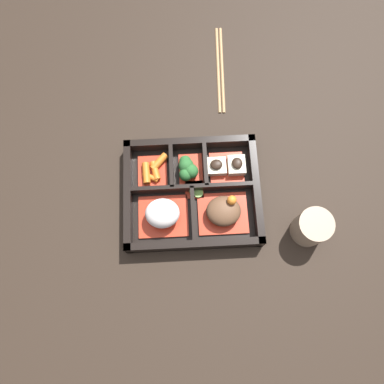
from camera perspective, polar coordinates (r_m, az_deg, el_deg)
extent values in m
plane|color=black|center=(0.77, 0.00, -0.52)|extent=(3.00, 3.00, 0.00)
cube|color=black|center=(0.77, 0.00, -0.42)|extent=(0.27, 0.23, 0.01)
cube|color=black|center=(0.79, -0.39, 7.29)|extent=(0.27, 0.01, 0.04)
cube|color=black|center=(0.73, 0.42, -8.08)|extent=(0.27, 0.01, 0.04)
cube|color=black|center=(0.77, 9.62, 0.37)|extent=(0.01, 0.23, 0.04)
cube|color=black|center=(0.76, -9.66, -0.56)|extent=(0.01, 0.23, 0.04)
cube|color=black|center=(0.76, -0.03, 0.50)|extent=(0.24, 0.01, 0.04)
cube|color=black|center=(0.77, 2.02, 3.83)|extent=(0.01, 0.09, 0.04)
cube|color=black|center=(0.77, -3.11, 3.58)|extent=(0.01, 0.09, 0.04)
cube|color=black|center=(0.74, 0.18, -3.46)|extent=(0.01, 0.11, 0.04)
cube|color=#B22D19|center=(0.75, 4.71, -3.28)|extent=(0.10, 0.09, 0.01)
ellipsoid|color=brown|center=(0.73, 4.83, -2.92)|extent=(0.07, 0.06, 0.04)
sphere|color=orange|center=(0.72, 6.09, -1.23)|extent=(0.02, 0.02, 0.02)
cube|color=#B22D19|center=(0.75, -4.38, -3.73)|extent=(0.10, 0.09, 0.01)
ellipsoid|color=silver|center=(0.73, -4.53, -3.27)|extent=(0.07, 0.06, 0.05)
cube|color=#B22D19|center=(0.78, 5.28, 3.70)|extent=(0.07, 0.07, 0.01)
cube|color=beige|center=(0.77, 6.79, 4.05)|extent=(0.04, 0.04, 0.02)
ellipsoid|color=black|center=(0.76, 6.90, 4.39)|extent=(0.02, 0.02, 0.01)
cube|color=beige|center=(0.77, 3.67, 3.90)|extent=(0.04, 0.04, 0.02)
ellipsoid|color=black|center=(0.76, 3.73, 4.21)|extent=(0.02, 0.02, 0.01)
cube|color=#B22D19|center=(0.78, -0.54, 3.44)|extent=(0.05, 0.07, 0.01)
sphere|color=#265B28|center=(0.77, -1.05, 4.65)|extent=(0.03, 0.03, 0.03)
sphere|color=#265B28|center=(0.76, -0.96, 2.71)|extent=(0.03, 0.03, 0.03)
sphere|color=#265B28|center=(0.76, -0.48, 3.18)|extent=(0.03, 0.03, 0.03)
sphere|color=#265B28|center=(0.76, 0.11, 3.54)|extent=(0.02, 0.02, 0.02)
sphere|color=#265B28|center=(0.76, -0.90, 4.01)|extent=(0.03, 0.03, 0.03)
cube|color=#B22D19|center=(0.78, -6.02, 3.16)|extent=(0.06, 0.07, 0.01)
cylinder|color=#D1661E|center=(0.77, -5.63, 3.23)|extent=(0.02, 0.04, 0.01)
cylinder|color=#D1661E|center=(0.78, -5.04, 4.58)|extent=(0.04, 0.04, 0.01)
cylinder|color=#D1661E|center=(0.77, -6.98, 2.86)|extent=(0.02, 0.04, 0.01)
cylinder|color=#D1661E|center=(0.77, -6.34, 2.29)|extent=(0.04, 0.03, 0.01)
cube|color=#B22D19|center=(0.76, 0.37, 0.35)|extent=(0.04, 0.04, 0.01)
cylinder|color=#75A84C|center=(0.76, 0.37, 0.33)|extent=(0.02, 0.02, 0.01)
cylinder|color=#75A84C|center=(0.76, 0.94, -0.03)|extent=(0.02, 0.02, 0.00)
cylinder|color=gray|center=(0.76, 17.74, -5.15)|extent=(0.07, 0.07, 0.07)
cylinder|color=#597A38|center=(0.73, 18.46, -4.67)|extent=(0.05, 0.05, 0.01)
cylinder|color=#A87F51|center=(0.90, 4.62, 18.26)|extent=(0.01, 0.22, 0.01)
cylinder|color=#A87F51|center=(0.90, 4.01, 18.26)|extent=(0.01, 0.22, 0.01)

